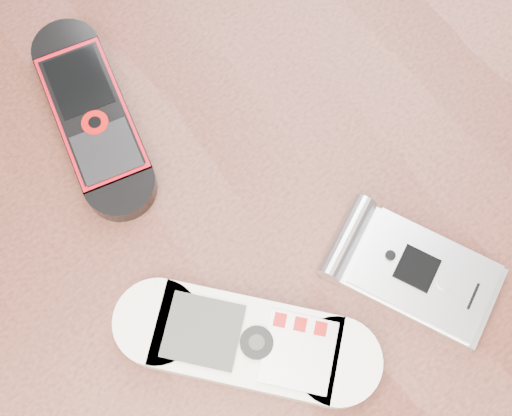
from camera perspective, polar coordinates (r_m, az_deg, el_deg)
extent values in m
plane|color=#472B19|center=(1.23, -0.18, -11.83)|extent=(4.00, 4.00, 0.00)
cube|color=black|center=(0.51, -0.43, -1.35)|extent=(1.20, 0.80, 0.03)
cube|color=white|center=(0.46, -0.76, -10.72)|extent=(0.15, 0.17, 0.02)
cube|color=black|center=(0.52, -12.93, 7.19)|extent=(0.09, 0.17, 0.02)
cube|color=silver|center=(0.48, 12.91, -5.14)|extent=(0.10, 0.13, 0.02)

